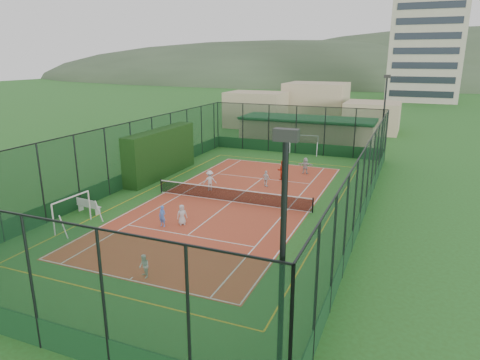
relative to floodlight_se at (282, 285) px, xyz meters
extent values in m
plane|color=#2C5C1F|center=(-8.60, 16.60, -4.12)|extent=(300.00, 300.00, 0.00)
cube|color=#B23A27|center=(-8.60, 16.60, -4.12)|extent=(11.17, 23.97, 0.01)
cube|color=beige|center=(3.40, 98.60, 10.88)|extent=(15.00, 12.00, 30.00)
cube|color=black|center=(-16.90, 20.67, -2.13)|extent=(1.37, 9.11, 3.99)
imported|color=silver|center=(-9.71, 11.55, -3.49)|extent=(0.72, 0.72, 1.26)
imported|color=#5283E8|center=(-10.65, 10.83, -3.46)|extent=(0.51, 0.36, 1.31)
imported|color=white|center=(-8.09, 5.19, -3.55)|extent=(0.69, 0.67, 1.12)
imported|color=silver|center=(-11.20, 18.43, -3.34)|extent=(1.16, 1.00, 1.56)
imported|color=silver|center=(-7.55, 20.98, -3.47)|extent=(0.82, 0.58, 1.29)
imported|color=silver|center=(-5.64, 25.96, -3.40)|extent=(1.36, 0.51, 1.44)
imported|color=#B42713|center=(-6.94, 23.28, -3.30)|extent=(0.96, 0.85, 1.64)
sphere|color=#CCE033|center=(-6.05, 18.35, -4.08)|extent=(0.07, 0.07, 0.07)
sphere|color=#CCE033|center=(-7.46, 17.33, -4.08)|extent=(0.07, 0.07, 0.07)
sphere|color=#CCE033|center=(-6.89, 18.07, -4.08)|extent=(0.07, 0.07, 0.07)
camera|label=1|loc=(2.76, -9.63, 5.76)|focal=32.00mm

